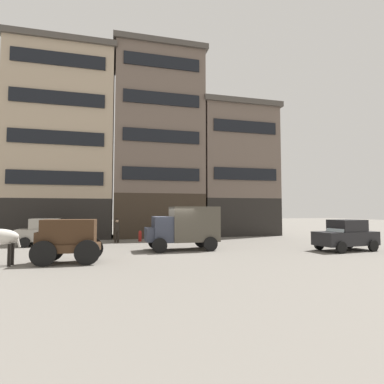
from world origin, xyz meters
TOP-DOWN VIEW (x-y plane):
  - ground_plane at (0.00, 0.00)m, footprint 120.00×120.00m
  - building_far_left at (-7.75, 10.16)m, footprint 8.98×5.80m
  - building_center_left at (0.58, 10.16)m, footprint 8.39×5.80m
  - building_center_right at (8.33, 10.16)m, footprint 7.82×5.80m
  - cargo_wagon at (-5.27, -3.08)m, footprint 2.98×1.66m
  - delivery_truck_near at (0.90, 0.06)m, footprint 4.37×2.17m
  - sedan_dark at (10.18, -2.59)m, footprint 3.83×2.14m
  - sedan_light at (-7.71, 4.53)m, footprint 3.78×2.03m
  - pedestrian_officer at (-3.08, 5.19)m, footprint 0.38×0.38m
  - fire_hydrant_curbside at (-1.34, 5.66)m, footprint 0.24×0.24m

SIDE VIEW (x-z plane):
  - ground_plane at x=0.00m, z-range 0.00..0.00m
  - fire_hydrant_curbside at x=-1.34m, z-range 0.01..0.84m
  - sedan_dark at x=10.18m, z-range 0.00..1.83m
  - sedan_light at x=-7.71m, z-range 0.00..1.83m
  - pedestrian_officer at x=-3.08m, z-range 0.08..1.88m
  - cargo_wagon at x=-5.27m, z-range 0.16..2.14m
  - delivery_truck_near at x=0.90m, z-range 0.11..2.73m
  - building_center_right at x=8.33m, z-range 0.05..12.85m
  - building_far_left at x=-7.75m, z-range 0.05..16.69m
  - building_center_left at x=0.58m, z-range 0.05..17.53m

